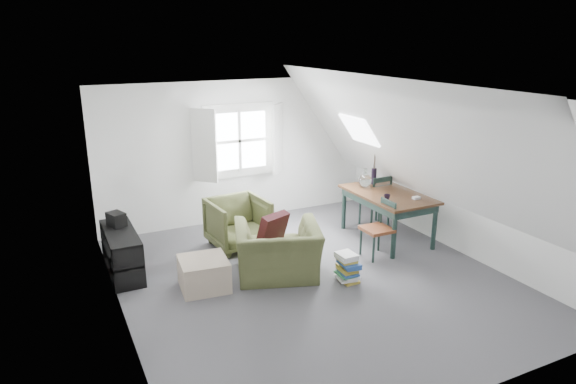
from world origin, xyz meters
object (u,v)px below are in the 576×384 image
ottoman (204,274)px  magazine_stack (348,268)px  dining_chair_far (376,200)px  armchair_near (278,276)px  dining_chair_near (379,228)px  dining_table (388,199)px  armchair_far (239,246)px  media_shelf (123,255)px

ottoman → magazine_stack: (1.81, -0.68, -0.00)m
dining_chair_far → magazine_stack: size_ratio=2.32×
armchair_near → ottoman: (-1.02, 0.11, 0.20)m
magazine_stack → dining_chair_near: bearing=30.3°
dining_chair_near → dining_table: bearing=141.4°
armchair_far → media_shelf: (-1.81, -0.21, 0.28)m
dining_table → media_shelf: (-4.11, 0.54, -0.40)m
armchair_near → magazine_stack: (0.79, -0.56, 0.20)m
armchair_near → magazine_stack: 0.99m
dining_table → dining_chair_near: (-0.54, -0.53, -0.22)m
ottoman → media_shelf: bearing=134.7°
dining_chair_far → dining_table: bearing=84.1°
dining_chair_far → dining_chair_near: (-0.72, -1.09, -0.03)m
ottoman → dining_chair_near: dining_chair_near is taller
media_shelf → dining_chair_far: bearing=1.5°
dining_table → armchair_near: bearing=-169.9°
dining_table → dining_chair_far: dining_chair_far is taller
ottoman → dining_table: 3.28m
dining_chair_near → media_shelf: dining_chair_near is taller
ottoman → dining_chair_far: dining_chair_far is taller
armchair_near → magazine_stack: size_ratio=2.83×
media_shelf → armchair_near: bearing=-26.7°
dining_table → magazine_stack: bearing=-145.8°
dining_chair_far → magazine_stack: dining_chair_far is taller
armchair_far → dining_chair_near: 2.23m
dining_chair_far → dining_chair_near: size_ratio=1.07×
dining_chair_near → media_shelf: bearing=-99.6°
ottoman → magazine_stack: 1.93m
dining_table → magazine_stack: dining_table is taller
dining_chair_far → dining_chair_near: 1.30m
armchair_near → dining_table: 2.35m
armchair_far → media_shelf: bearing=-178.3°
media_shelf → armchair_far: bearing=8.0°
armchair_far → magazine_stack: size_ratio=2.15×
ottoman → magazine_stack: ottoman is taller
dining_chair_near → magazine_stack: size_ratio=2.17×
dining_chair_far → magazine_stack: bearing=56.8°
dining_chair_near → armchair_far: bearing=-118.9°
dining_chair_far → media_shelf: dining_chair_far is taller
ottoman → dining_chair_near: 2.70m
armchair_far → dining_table: dining_table is taller
media_shelf → magazine_stack: (2.70, -1.58, -0.08)m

